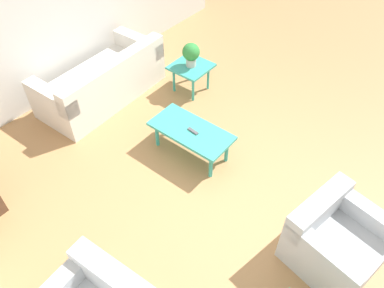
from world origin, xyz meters
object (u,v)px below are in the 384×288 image
(sofa, at_px, (104,82))
(armchair, at_px, (334,240))
(side_table_plant, at_px, (191,69))
(potted_plant, at_px, (191,53))
(coffee_table, at_px, (191,132))

(sofa, xyz_separation_m, armchair, (-3.93, 0.38, 0.01))
(armchair, xyz_separation_m, side_table_plant, (2.99, -1.38, 0.10))
(sofa, bearing_deg, side_table_plant, 134.98)
(sofa, relative_size, armchair, 1.99)
(sofa, xyz_separation_m, potted_plant, (-0.93, -1.00, 0.39))
(potted_plant, bearing_deg, sofa, 47.05)
(coffee_table, distance_m, potted_plant, 1.45)
(armchair, distance_m, potted_plant, 3.32)
(potted_plant, bearing_deg, armchair, 155.21)
(coffee_table, bearing_deg, armchair, 172.52)
(sofa, xyz_separation_m, coffee_table, (-1.82, 0.10, 0.08))
(sofa, height_order, potted_plant, potted_plant)
(side_table_plant, relative_size, potted_plant, 1.52)
(armchair, bearing_deg, sofa, 95.39)
(sofa, bearing_deg, coffee_table, 84.66)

